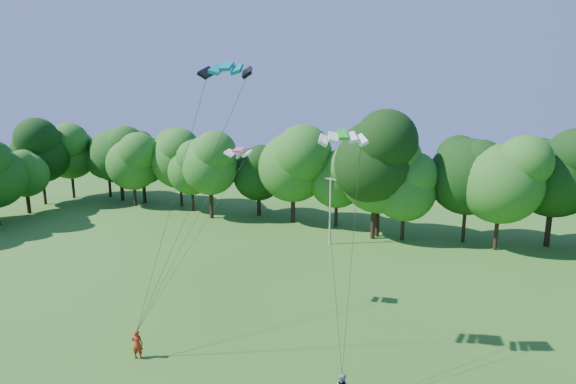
% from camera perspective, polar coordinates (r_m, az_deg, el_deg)
% --- Properties ---
extents(utility_pole, '(1.37, 0.65, 7.27)m').
position_cam_1_polar(utility_pole, '(47.71, 5.37, -2.29)').
color(utility_pole, '#B1B0A8').
rests_on(utility_pole, ground).
extents(kite_flyer_left, '(0.77, 0.65, 1.81)m').
position_cam_1_polar(kite_flyer_left, '(29.36, -18.59, -17.85)').
color(kite_flyer_left, '#9C2B14').
rests_on(kite_flyer_left, ground).
extents(kite_teal, '(2.97, 1.87, 0.61)m').
position_cam_1_polar(kite_teal, '(24.88, -7.78, 15.56)').
color(kite_teal, '#047D86').
rests_on(kite_teal, ground).
extents(kite_green, '(2.76, 2.02, 0.53)m').
position_cam_1_polar(kite_green, '(24.40, 6.93, 7.26)').
color(kite_green, green).
rests_on(kite_green, ground).
extents(kite_pink, '(2.03, 1.25, 0.30)m').
position_cam_1_polar(kite_pink, '(31.33, -6.28, 5.34)').
color(kite_pink, '#F64497').
rests_on(kite_pink, ground).
extents(tree_back_west, '(8.17, 8.17, 11.89)m').
position_cam_1_polar(tree_back_west, '(70.35, -18.06, 4.61)').
color(tree_back_west, black).
rests_on(tree_back_west, ground).
extents(tree_back_center, '(9.75, 9.75, 14.18)m').
position_cam_1_polar(tree_back_center, '(49.53, 11.04, 4.05)').
color(tree_back_center, black).
rests_on(tree_back_center, ground).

